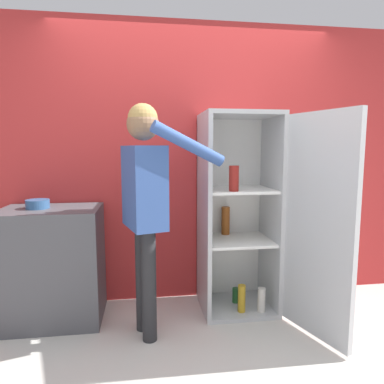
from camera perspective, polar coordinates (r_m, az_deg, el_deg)
The scene contains 6 objects.
ground_plane at distance 2.65m, azimuth 3.54°, elevation -25.08°, with size 12.00×12.00×0.00m, color beige.
wall_back at distance 3.21m, azimuth 0.17°, elevation 4.71°, with size 7.00×0.06×2.55m.
refrigerator at distance 2.95m, azimuth 10.10°, elevation -4.01°, with size 0.88×1.16×1.71m.
person at distance 2.51m, azimuth -7.80°, elevation 0.34°, with size 0.75×0.54×1.74m.
counter at distance 3.09m, azimuth -22.22°, elevation -11.18°, with size 0.78×0.56×0.94m.
bowl at distance 3.02m, azimuth -24.34°, elevation -1.84°, with size 0.18×0.18×0.07m.
Camera 1 is at (-0.46, -2.19, 1.42)m, focal length 32.00 mm.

